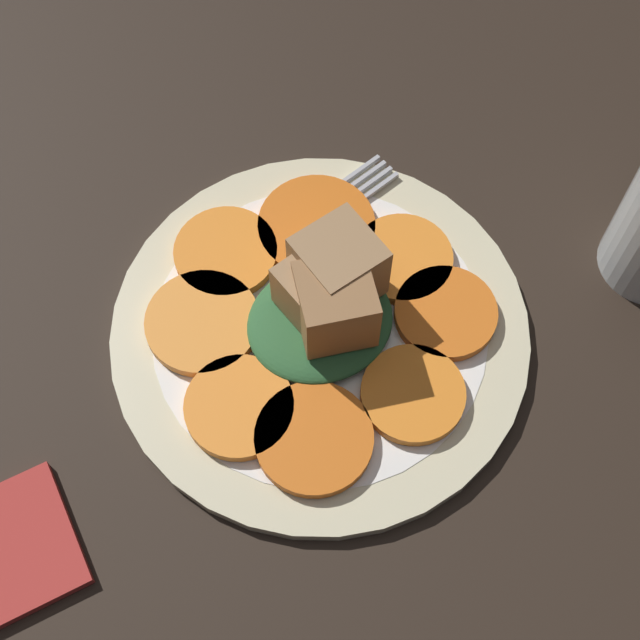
# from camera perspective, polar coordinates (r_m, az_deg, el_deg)

# --- Properties ---
(table_slab) EXTENTS (1.20, 1.20, 0.02)m
(table_slab) POSITION_cam_1_polar(r_m,az_deg,el_deg) (0.61, 0.00, -1.32)
(table_slab) COLOR black
(table_slab) RESTS_ON ground
(plate) EXTENTS (0.28, 0.28, 0.01)m
(plate) POSITION_cam_1_polar(r_m,az_deg,el_deg) (0.60, 0.00, -0.69)
(plate) COLOR beige
(plate) RESTS_ON table_slab
(carrot_slice_0) EXTENTS (0.07, 0.07, 0.01)m
(carrot_slice_0) POSITION_cam_1_polar(r_m,az_deg,el_deg) (0.60, 8.04, 0.45)
(carrot_slice_0) COLOR orange
(carrot_slice_0) RESTS_ON plate
(carrot_slice_1) EXTENTS (0.07, 0.07, 0.01)m
(carrot_slice_1) POSITION_cam_1_polar(r_m,az_deg,el_deg) (0.61, 5.30, 3.92)
(carrot_slice_1) COLOR orange
(carrot_slice_1) RESTS_ON plate
(carrot_slice_2) EXTENTS (0.08, 0.08, 0.01)m
(carrot_slice_2) POSITION_cam_1_polar(r_m,az_deg,el_deg) (0.63, -0.22, 6.03)
(carrot_slice_2) COLOR orange
(carrot_slice_2) RESTS_ON plate
(carrot_slice_3) EXTENTS (0.07, 0.07, 0.01)m
(carrot_slice_3) POSITION_cam_1_polar(r_m,az_deg,el_deg) (0.62, -6.05, 4.31)
(carrot_slice_3) COLOR orange
(carrot_slice_3) RESTS_ON plate
(carrot_slice_4) EXTENTS (0.08, 0.08, 0.01)m
(carrot_slice_4) POSITION_cam_1_polar(r_m,az_deg,el_deg) (0.59, -7.53, -0.16)
(carrot_slice_4) COLOR orange
(carrot_slice_4) RESTS_ON plate
(carrot_slice_5) EXTENTS (0.07, 0.07, 0.01)m
(carrot_slice_5) POSITION_cam_1_polar(r_m,az_deg,el_deg) (0.57, -5.20, -5.57)
(carrot_slice_5) COLOR orange
(carrot_slice_5) RESTS_ON plate
(carrot_slice_6) EXTENTS (0.07, 0.07, 0.01)m
(carrot_slice_6) POSITION_cam_1_polar(r_m,az_deg,el_deg) (0.56, -0.39, -7.59)
(carrot_slice_6) COLOR orange
(carrot_slice_6) RESTS_ON plate
(carrot_slice_7) EXTENTS (0.07, 0.07, 0.01)m
(carrot_slice_7) POSITION_cam_1_polar(r_m,az_deg,el_deg) (0.57, 5.96, -4.75)
(carrot_slice_7) COLOR orange
(carrot_slice_7) RESTS_ON plate
(center_pile) EXTENTS (0.10, 0.09, 0.06)m
(center_pile) POSITION_cam_1_polar(r_m,az_deg,el_deg) (0.57, 0.46, 1.39)
(center_pile) COLOR #2D6033
(center_pile) RESTS_ON plate
(fork) EXTENTS (0.19, 0.06, 0.00)m
(fork) POSITION_cam_1_polar(r_m,az_deg,el_deg) (0.62, -1.95, 5.39)
(fork) COLOR #B2B2B7
(fork) RESTS_ON plate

